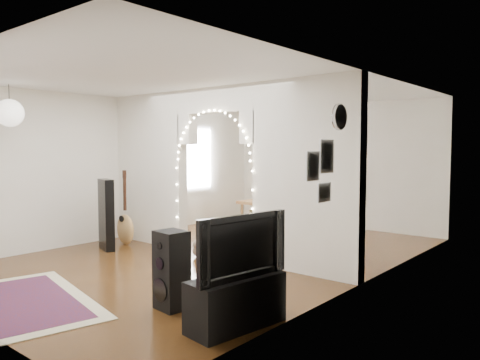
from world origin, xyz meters
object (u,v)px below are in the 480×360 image
Objects in this scene: dining_table at (275,206)px; floor_speaker at (171,270)px; media_console at (236,302)px; bookcase at (303,194)px; dining_chair_left at (267,221)px; acoustic_guitar at (125,217)px; dining_chair_right at (258,228)px.

floor_speaker is at bearing -67.08° from dining_table.
floor_speaker is at bearing -168.39° from media_console.
dining_chair_left is at bearing -67.94° from bookcase.
acoustic_guitar is 0.90× the size of dining_table.
bookcase is 2.46× the size of dining_chair_right.
acoustic_guitar is at bearing 165.81° from media_console.
floor_speaker is 1.53× the size of dining_chair_right.
bookcase reaches higher than acoustic_guitar.
bookcase is 2.24m from dining_chair_right.
acoustic_guitar reaches higher than floor_speaker.
floor_speaker reaches higher than dining_table.
media_console is 4.98m from dining_chair_left.
media_console is at bearing -39.99° from dining_chair_left.
acoustic_guitar is at bearing -116.83° from dining_chair_right.
dining_table is 2.25× the size of dining_chair_right.
floor_speaker reaches higher than dining_chair_right.
acoustic_guitar reaches higher than dining_table.
media_console is 4.13m from dining_table.
floor_speaker reaches higher than dining_chair_left.
dining_chair_right is at bearing 120.62° from floor_speaker.
dining_chair_left is at bearing 130.98° from dining_chair_right.
acoustic_guitar reaches higher than dining_chair_right.
dining_chair_left is 0.78m from dining_chair_right.
acoustic_guitar is at bearing -101.17° from dining_chair_left.
dining_chair_right is (-0.32, -0.08, -0.43)m from dining_table.
media_console is 1.84× the size of dining_chair_left.
dining_table is (-1.20, 3.60, 0.26)m from floor_speaker.
acoustic_guitar is 2.03× the size of dining_chair_right.
acoustic_guitar reaches higher than dining_chair_left.
media_console is (0.88, 0.05, -0.17)m from floor_speaker.
dining_chair_left is at bearing 58.95° from acoustic_guitar.
acoustic_guitar is at bearing -132.24° from dining_table.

